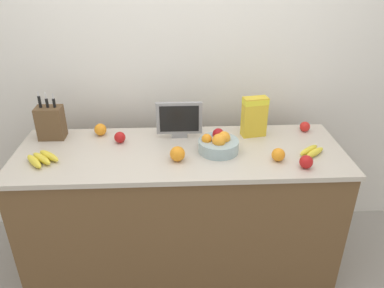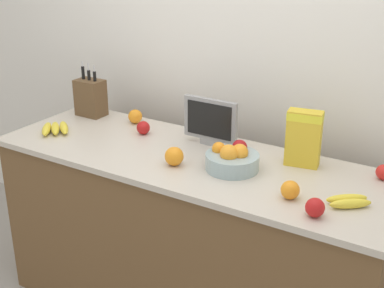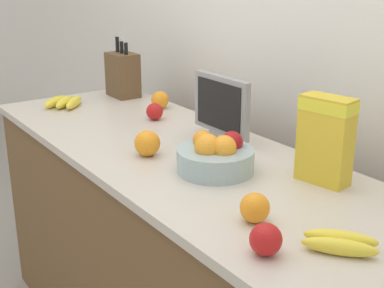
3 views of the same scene
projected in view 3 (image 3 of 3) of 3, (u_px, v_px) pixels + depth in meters
wall_back at (299, 29)px, 2.05m from camera, size 9.00×0.06×2.60m
counter at (180, 264)px, 2.02m from camera, size 1.99×0.68×0.92m
knife_block at (123, 75)px, 2.59m from camera, size 0.16×0.11×0.31m
small_monitor at (220, 106)px, 1.93m from camera, size 0.29×0.03×0.24m
cereal_box at (326, 136)px, 1.56m from camera, size 0.17×0.10×0.26m
fruit_bowl at (216, 156)px, 1.67m from camera, size 0.24×0.24×0.13m
banana_bunch_left at (64, 102)px, 2.43m from camera, size 0.22×0.22×0.04m
banana_bunch_right at (340, 243)px, 1.22m from camera, size 0.18×0.17×0.04m
apple_by_knife_block at (155, 111)px, 2.22m from camera, size 0.07×0.07×0.07m
apple_near_bananas at (266, 239)px, 1.19m from camera, size 0.08×0.08×0.08m
orange_back_center at (147, 143)px, 1.81m from camera, size 0.09×0.09×0.09m
orange_front_center at (160, 100)px, 2.39m from camera, size 0.08×0.08×0.08m
orange_mid_right at (255, 208)px, 1.35m from camera, size 0.08×0.08×0.08m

